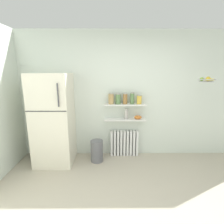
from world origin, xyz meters
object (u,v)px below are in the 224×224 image
storage_jar_1 (118,99)px  refrigerator (53,120)px  vase (126,114)px  shelf_bowl (138,117)px  storage_jar_4 (139,99)px  storage_jar_0 (111,99)px  storage_jar_2 (125,99)px  radiator (124,143)px  trash_bin (97,151)px  storage_jar_3 (132,98)px  hanging_fruit_basket (207,80)px

storage_jar_1 → refrigerator: bearing=-169.6°
vase → shelf_bowl: 0.26m
vase → storage_jar_1: bearing=180.0°
refrigerator → storage_jar_4: 1.75m
storage_jar_0 → storage_jar_4: 0.57m
shelf_bowl → storage_jar_2: bearing=-180.0°
radiator → trash_bin: bearing=-155.4°
storage_jar_2 → storage_jar_3: (0.14, 0.00, 0.01)m
trash_bin → storage_jar_0: bearing=38.8°
storage_jar_1 → storage_jar_3: (0.29, 0.00, 0.01)m
refrigerator → storage_jar_1: 1.34m
trash_bin → storage_jar_2: bearing=22.1°
storage_jar_2 → storage_jar_4: (0.29, 0.00, -0.02)m
trash_bin → hanging_fruit_basket: (2.02, -0.08, 1.43)m
vase → storage_jar_2: bearing=-180.0°
trash_bin → radiator: bearing=24.6°
storage_jar_3 → hanging_fruit_basket: (1.30, -0.31, 0.39)m
radiator → shelf_bowl: size_ratio=3.81×
storage_jar_0 → storage_jar_4: bearing=0.0°
storage_jar_1 → storage_jar_4: 0.43m
radiator → hanging_fruit_basket: hanging_fruit_basket is taller
storage_jar_3 → storage_jar_4: 0.15m
storage_jar_1 → storage_jar_4: size_ratio=1.15×
refrigerator → hanging_fruit_basket: size_ratio=5.62×
refrigerator → storage_jar_4: bearing=7.8°
vase → storage_jar_4: bearing=0.0°
refrigerator → radiator: 1.56m
storage_jar_2 → vase: storage_jar_2 is taller
shelf_bowl → trash_bin: bearing=-164.6°
storage_jar_1 → trash_bin: bearing=-151.7°
vase → hanging_fruit_basket: 1.62m
storage_jar_0 → vase: bearing=0.0°
refrigerator → storage_jar_1: size_ratio=8.24×
storage_jar_3 → hanging_fruit_basket: size_ratio=0.75×
storage_jar_1 → storage_jar_2: storage_jar_2 is taller
storage_jar_0 → trash_bin: 1.11m
refrigerator → storage_jar_3: 1.62m
storage_jar_3 → vase: storage_jar_3 is taller
refrigerator → storage_jar_1: refrigerator is taller
radiator → vase: size_ratio=2.86×
storage_jar_4 → shelf_bowl: bearing=180.0°
refrigerator → storage_jar_2: 1.48m
refrigerator → shelf_bowl: size_ratio=11.24×
storage_jar_2 → trash_bin: storage_jar_2 is taller
storage_jar_4 → hanging_fruit_basket: (1.16, -0.31, 0.41)m
storage_jar_4 → vase: size_ratio=0.89×
storage_jar_4 → hanging_fruit_basket: bearing=-15.2°
shelf_bowl → refrigerator: bearing=-172.1°
shelf_bowl → trash_bin: (-0.85, -0.23, -0.65)m
storage_jar_0 → vase: size_ratio=1.07×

